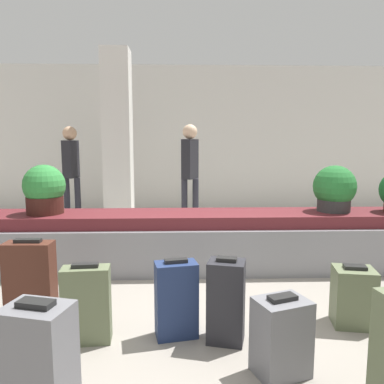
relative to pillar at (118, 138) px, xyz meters
name	(u,v)px	position (x,y,z in m)	size (l,w,h in m)	color
ground_plane	(197,318)	(1.29, -3.96, -1.60)	(18.00, 18.00, 0.00)	gray
back_wall	(186,139)	(1.29, 1.41, 0.00)	(18.00, 0.06, 3.20)	silver
carousel	(192,241)	(1.29, -2.61, -1.27)	(7.77, 0.82, 0.69)	gray
pillar	(118,138)	(0.00, 0.00, 0.00)	(0.50, 0.50, 3.20)	silver
suitcase_0	(281,337)	(1.81, -4.76, -1.34)	(0.40, 0.36, 0.55)	slate
suitcase_1	(226,301)	(1.50, -4.33, -1.28)	(0.32, 0.28, 0.67)	#232328
suitcase_3	(30,284)	(-0.10, -4.02, -1.24)	(0.40, 0.19, 0.74)	#472319
suitcase_4	(40,376)	(0.44, -5.29, -1.23)	(0.37, 0.31, 0.77)	slate
suitcase_6	(353,297)	(2.59, -4.11, -1.35)	(0.37, 0.33, 0.52)	#5B6647
suitcase_7	(87,304)	(0.43, -4.31, -1.30)	(0.37, 0.20, 0.62)	#5B6647
suitcase_8	(176,299)	(1.11, -4.25, -1.30)	(0.35, 0.25, 0.63)	navy
potted_plant_0	(334,189)	(3.03, -2.59, -0.64)	(0.51, 0.51, 0.56)	#2D2D2D
potted_plant_1	(44,190)	(-0.46, -2.61, -0.63)	(0.49, 0.49, 0.58)	#381914
traveler_0	(190,165)	(1.33, -0.43, -0.48)	(0.32, 0.37, 1.84)	#282833
traveler_1	(71,165)	(-0.86, -0.06, -0.50)	(0.31, 0.35, 1.81)	#282833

